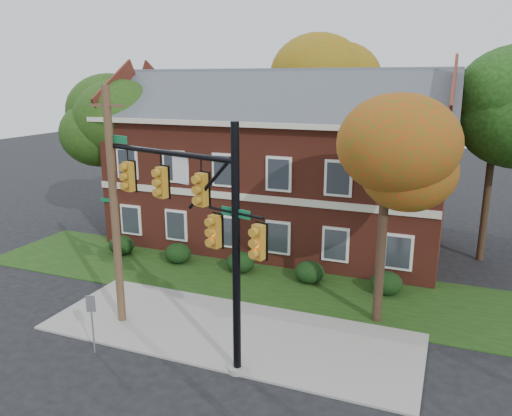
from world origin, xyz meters
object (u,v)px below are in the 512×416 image
at_px(hedge_center, 240,262).
at_px(hedge_far_left, 122,245).
at_px(sign_post, 92,314).
at_px(apartment_building, 277,157).
at_px(tree_near_right, 393,153).
at_px(utility_pole, 114,209).
at_px(tree_far_rear, 335,85).
at_px(tree_left_rear, 119,123).
at_px(tree_right_rear, 505,103).
at_px(hedge_far_right, 386,283).
at_px(hedge_right, 309,272).
at_px(traffic_signal, 201,216).
at_px(hedge_left, 178,253).

bearing_deg(hedge_center, hedge_far_left, 180.00).
distance_m(hedge_center, sign_post, 8.92).
height_order(apartment_building, hedge_center, apartment_building).
distance_m(tree_near_right, utility_pole, 10.36).
relative_size(tree_far_rear, utility_pole, 1.28).
bearing_deg(tree_left_rear, apartment_building, 6.54).
xyz_separation_m(utility_pole, sign_post, (0.51, -2.26, -3.13)).
height_order(apartment_building, utility_pole, apartment_building).
bearing_deg(tree_right_rear, hedge_far_left, -161.55).
bearing_deg(hedge_far_right, hedge_right, 180.00).
distance_m(tree_far_rear, sign_post, 23.22).
bearing_deg(traffic_signal, tree_near_right, 57.72).
bearing_deg(utility_pole, tree_near_right, 18.67).
height_order(hedge_center, tree_near_right, tree_near_right).
height_order(tree_left_rear, sign_post, tree_left_rear).
xyz_separation_m(apartment_building, tree_far_rear, (1.34, 7.84, 3.86)).
height_order(hedge_left, tree_right_rear, tree_right_rear).
relative_size(hedge_left, tree_far_rear, 0.12).
height_order(hedge_left, hedge_center, same).
height_order(tree_near_right, tree_left_rear, tree_left_rear).
distance_m(hedge_far_right, tree_near_right, 6.77).
relative_size(tree_left_rear, utility_pole, 0.98).
bearing_deg(hedge_right, traffic_signal, -101.69).
height_order(hedge_center, hedge_right, same).
bearing_deg(sign_post, tree_near_right, 10.31).
xyz_separation_m(hedge_far_right, tree_right_rear, (4.31, 6.11, 7.60)).
xyz_separation_m(hedge_center, hedge_right, (3.50, 0.00, 0.00)).
height_order(hedge_far_right, tree_far_rear, tree_far_rear).
xyz_separation_m(hedge_far_right, traffic_signal, (-5.06, -7.53, 4.47)).
relative_size(tree_right_rear, sign_post, 4.97).
relative_size(hedge_center, tree_right_rear, 0.13).
relative_size(apartment_building, hedge_far_left, 13.43).
height_order(hedge_left, sign_post, sign_post).
height_order(hedge_right, tree_left_rear, tree_left_rear).
distance_m(hedge_far_right, utility_pole, 11.98).
bearing_deg(sign_post, tree_left_rear, 99.01).
bearing_deg(hedge_right, apartment_building, 123.67).
xyz_separation_m(hedge_right, tree_left_rear, (-13.23, 4.14, 6.16)).
height_order(hedge_left, utility_pole, utility_pole).
xyz_separation_m(hedge_right, sign_post, (-5.25, -8.70, 0.93)).
bearing_deg(tree_near_right, tree_far_rear, 110.27).
bearing_deg(hedge_far_right, apartment_building, 143.11).
distance_m(hedge_right, traffic_signal, 8.90).
bearing_deg(apartment_building, utility_pole, -100.94).
distance_m(hedge_far_left, tree_near_right, 15.75).
distance_m(hedge_far_left, hedge_center, 7.00).
xyz_separation_m(tree_near_right, tree_left_rear, (-16.95, 6.97, 0.01)).
distance_m(hedge_far_left, utility_pole, 8.96).
distance_m(tree_right_rear, sign_post, 20.85).
distance_m(hedge_center, tree_near_right, 9.90).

